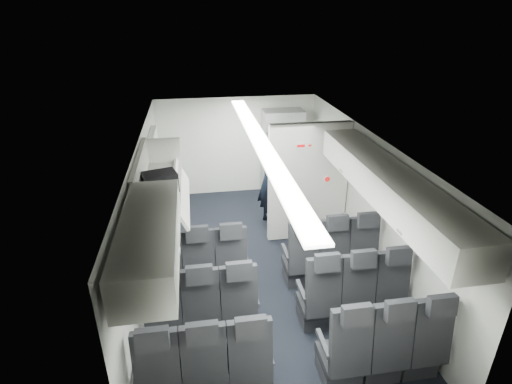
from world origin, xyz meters
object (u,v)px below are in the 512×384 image
object	(u,v)px
seat_row_front	(266,264)
flight_attendant	(270,181)
galley_unit	(282,153)
boarding_door	(157,182)
seat_row_rear	(297,361)
seat_row_mid	(279,305)
carry_on_bag	(160,182)

from	to	relation	value
seat_row_front	flight_attendant	world-z (taller)	flight_attendant
seat_row_front	flight_attendant	xyz separation A→B (m)	(0.42, 1.92, 0.49)
galley_unit	boarding_door	xyz separation A→B (m)	(-2.59, -1.17, 0.00)
seat_row_front	seat_row_rear	distance (m)	1.80
galley_unit	seat_row_rear	bearing A→B (deg)	-100.65
galley_unit	flight_attendant	size ratio (longest dim) A/B	1.06
seat_row_mid	carry_on_bag	bearing A→B (deg)	145.76
galley_unit	carry_on_bag	xyz separation A→B (m)	(-2.35, -3.20, 0.85)
seat_row_mid	flight_attendant	bearing A→B (deg)	81.53
seat_row_mid	flight_attendant	distance (m)	2.90
seat_row_mid	seat_row_front	bearing A→B (deg)	90.00
seat_row_mid	boarding_door	bearing A→B (deg)	118.77
boarding_door	flight_attendant	world-z (taller)	boarding_door
flight_attendant	carry_on_bag	size ratio (longest dim) A/B	4.19
seat_row_front	galley_unit	xyz separation A→B (m)	(0.95, 3.25, 0.55)
seat_row_front	seat_row_mid	world-z (taller)	same
seat_row_front	seat_row_rear	bearing A→B (deg)	-90.00
seat_row_mid	galley_unit	distance (m)	4.30
seat_row_front	boarding_door	size ratio (longest dim) A/B	1.79
seat_row_mid	galley_unit	bearing A→B (deg)	77.12
galley_unit	seat_row_front	bearing A→B (deg)	-106.28
seat_row_front	boarding_door	distance (m)	2.71
boarding_door	carry_on_bag	bearing A→B (deg)	-83.26
seat_row_rear	carry_on_bag	bearing A→B (deg)	127.06
seat_row_rear	boarding_door	size ratio (longest dim) A/B	1.79
boarding_door	seat_row_front	bearing A→B (deg)	-51.84
flight_attendant	carry_on_bag	distance (m)	2.76
seat_row_mid	flight_attendant	world-z (taller)	flight_attendant
seat_row_front	flight_attendant	distance (m)	2.03
boarding_door	carry_on_bag	distance (m)	2.21
seat_row_front	flight_attendant	size ratio (longest dim) A/B	1.86
seat_row_rear	flight_attendant	bearing A→B (deg)	83.55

